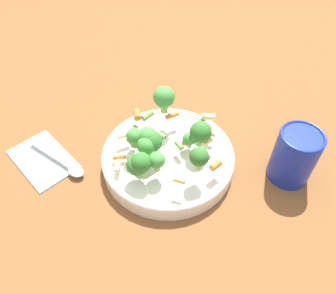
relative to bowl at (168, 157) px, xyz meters
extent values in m
plane|color=brown|center=(0.00, 0.00, -0.02)|extent=(3.00, 3.00, 0.00)
cylinder|color=white|center=(0.00, 0.00, 0.00)|extent=(0.27, 0.27, 0.03)
torus|color=white|center=(0.00, 0.00, 0.01)|extent=(0.27, 0.27, 0.01)
cylinder|color=#8CB766|center=(0.01, -0.03, 0.03)|extent=(0.01, 0.01, 0.01)
sphere|color=#3D8438|center=(0.01, -0.03, 0.04)|extent=(0.03, 0.03, 0.03)
cylinder|color=#8CB766|center=(-0.05, 0.04, 0.04)|extent=(0.01, 0.01, 0.02)
sphere|color=#33722D|center=(-0.05, 0.04, 0.07)|extent=(0.04, 0.04, 0.04)
cylinder|color=#8CB766|center=(0.03, -0.03, 0.04)|extent=(0.01, 0.01, 0.02)
sphere|color=#479342|center=(0.03, -0.03, 0.07)|extent=(0.04, 0.04, 0.04)
cylinder|color=#8CB766|center=(-0.04, 0.02, 0.02)|extent=(0.01, 0.01, 0.01)
sphere|color=#479342|center=(-0.04, 0.02, 0.04)|extent=(0.03, 0.03, 0.03)
cylinder|color=#8CB766|center=(0.08, 0.00, 0.03)|extent=(0.01, 0.01, 0.01)
sphere|color=#3D8438|center=(0.08, 0.00, 0.05)|extent=(0.04, 0.04, 0.04)
cylinder|color=#8CB766|center=(0.04, -0.02, 0.04)|extent=(0.01, 0.01, 0.01)
sphere|color=#479342|center=(0.04, -0.02, 0.06)|extent=(0.04, 0.04, 0.04)
cylinder|color=#8CB766|center=(0.04, -0.05, 0.05)|extent=(0.01, 0.01, 0.02)
sphere|color=#479342|center=(0.04, -0.05, 0.07)|extent=(0.03, 0.03, 0.03)
cylinder|color=#8CB766|center=(0.03, -0.02, 0.03)|extent=(0.02, 0.02, 0.02)
sphere|color=#33722D|center=(0.03, -0.02, 0.06)|extent=(0.04, 0.04, 0.04)
cylinder|color=#8CB766|center=(0.01, 0.08, 0.05)|extent=(0.01, 0.01, 0.02)
sphere|color=#33722D|center=(0.01, 0.08, 0.08)|extent=(0.04, 0.04, 0.04)
cylinder|color=#8CB766|center=(0.08, 0.01, 0.04)|extent=(0.01, 0.01, 0.02)
sphere|color=#33722D|center=(0.08, 0.01, 0.06)|extent=(0.04, 0.04, 0.04)
cylinder|color=#8CB766|center=(-0.06, -0.06, 0.06)|extent=(0.02, 0.02, 0.02)
sphere|color=#479342|center=(-0.06, -0.06, 0.09)|extent=(0.04, 0.04, 0.04)
cylinder|color=#8CB766|center=(0.04, -0.01, 0.04)|extent=(0.01, 0.01, 0.01)
sphere|color=#3D8438|center=(0.04, -0.01, 0.06)|extent=(0.03, 0.03, 0.03)
cylinder|color=#8CB766|center=(0.06, 0.02, 0.04)|extent=(0.01, 0.01, 0.02)
sphere|color=#479342|center=(0.06, 0.02, 0.06)|extent=(0.03, 0.03, 0.03)
cylinder|color=beige|center=(-0.10, 0.02, 0.05)|extent=(0.03, 0.03, 0.01)
cylinder|color=orange|center=(-0.01, 0.10, 0.05)|extent=(0.02, 0.02, 0.01)
cylinder|color=orange|center=(-0.01, -0.10, 0.05)|extent=(0.03, 0.03, 0.01)
cylinder|color=#729E4C|center=(-0.03, -0.08, 0.05)|extent=(0.03, 0.01, 0.01)
cylinder|color=beige|center=(0.09, -0.04, 0.03)|extent=(0.03, 0.02, 0.01)
cylinder|color=#729E4C|center=(-0.04, 0.05, 0.06)|extent=(0.02, 0.02, 0.01)
cylinder|color=#729E4C|center=(0.00, -0.02, 0.05)|extent=(0.01, 0.02, 0.01)
cylinder|color=#729E4C|center=(0.03, -0.06, 0.04)|extent=(0.03, 0.02, 0.01)
cylinder|color=beige|center=(-0.08, 0.04, 0.04)|extent=(0.02, 0.02, 0.01)
cylinder|color=beige|center=(-0.05, 0.05, 0.04)|extent=(0.02, 0.02, 0.01)
cylinder|color=orange|center=(-0.06, -0.04, 0.05)|extent=(0.03, 0.02, 0.01)
cylinder|color=orange|center=(-0.03, 0.02, 0.03)|extent=(0.02, 0.02, 0.01)
cylinder|color=beige|center=(-0.07, 0.05, 0.06)|extent=(0.02, 0.02, 0.01)
cylinder|color=#729E4C|center=(-0.09, 0.01, 0.05)|extent=(0.03, 0.01, 0.01)
cylinder|color=beige|center=(0.06, 0.08, 0.05)|extent=(0.02, 0.02, 0.01)
cylinder|color=orange|center=(0.08, -0.06, 0.02)|extent=(0.03, 0.02, 0.01)
cylinder|color=#729E4C|center=(0.01, -0.09, 0.03)|extent=(0.02, 0.02, 0.01)
cylinder|color=beige|center=(0.04, -0.08, 0.04)|extent=(0.03, 0.02, 0.01)
cylinder|color=#729E4C|center=(0.05, -0.04, 0.06)|extent=(0.03, 0.03, 0.01)
cylinder|color=#729E4C|center=(-0.01, 0.02, 0.04)|extent=(0.02, 0.02, 0.01)
cylinder|color=#192DAD|center=(-0.14, 0.20, 0.04)|extent=(0.08, 0.08, 0.11)
torus|color=#192DAD|center=(-0.14, 0.20, 0.09)|extent=(0.08, 0.08, 0.01)
cube|color=#B2BCC6|center=(0.16, -0.21, -0.02)|extent=(0.11, 0.16, 0.01)
cylinder|color=silver|center=(0.15, -0.20, -0.01)|extent=(0.02, 0.12, 0.01)
ellipsoid|color=silver|center=(0.14, -0.12, -0.01)|extent=(0.03, 0.04, 0.01)
camera|label=1|loc=(0.32, 0.28, 0.51)|focal=35.00mm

